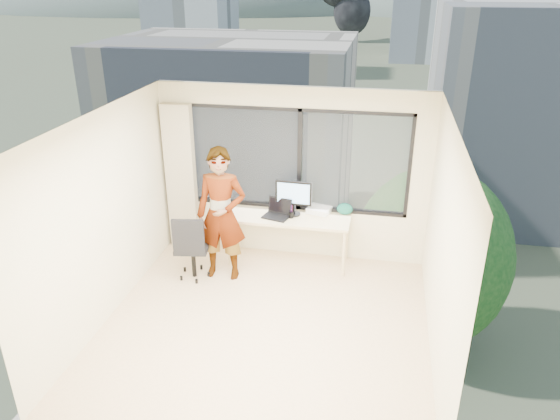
% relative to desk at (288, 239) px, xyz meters
% --- Properties ---
extents(floor, '(4.00, 4.00, 0.01)m').
position_rel_desk_xyz_m(floor, '(0.00, -1.66, -0.38)').
color(floor, beige).
rests_on(floor, ground).
extents(ceiling, '(4.00, 4.00, 0.01)m').
position_rel_desk_xyz_m(ceiling, '(0.00, -1.66, 2.23)').
color(ceiling, white).
rests_on(ceiling, ground).
extents(wall_front, '(4.00, 0.01, 2.60)m').
position_rel_desk_xyz_m(wall_front, '(0.00, -3.66, 0.93)').
color(wall_front, beige).
rests_on(wall_front, ground).
extents(wall_left, '(0.01, 4.00, 2.60)m').
position_rel_desk_xyz_m(wall_left, '(-2.00, -1.66, 0.93)').
color(wall_left, beige).
rests_on(wall_left, ground).
extents(wall_right, '(0.01, 4.00, 2.60)m').
position_rel_desk_xyz_m(wall_right, '(2.00, -1.66, 0.93)').
color(wall_right, beige).
rests_on(wall_right, ground).
extents(window_wall, '(3.30, 0.16, 1.55)m').
position_rel_desk_xyz_m(window_wall, '(0.05, 0.34, 1.15)').
color(window_wall, black).
rests_on(window_wall, ground).
extents(curtain, '(0.45, 0.14, 2.30)m').
position_rel_desk_xyz_m(curtain, '(-1.72, 0.22, 0.77)').
color(curtain, beige).
rests_on(curtain, floor).
extents(desk, '(1.80, 0.60, 0.75)m').
position_rel_desk_xyz_m(desk, '(0.00, 0.00, 0.00)').
color(desk, beige).
rests_on(desk, floor).
extents(chair, '(0.59, 0.59, 1.02)m').
position_rel_desk_xyz_m(chair, '(-1.26, -0.68, 0.13)').
color(chair, black).
rests_on(chair, floor).
extents(person, '(0.72, 0.48, 1.92)m').
position_rel_desk_xyz_m(person, '(-0.85, -0.56, 0.59)').
color(person, '#2D2D33').
rests_on(person, floor).
extents(monitor, '(0.54, 0.14, 0.54)m').
position_rel_desk_xyz_m(monitor, '(0.05, 0.09, 0.64)').
color(monitor, black).
rests_on(monitor, desk).
extents(game_console, '(0.39, 0.35, 0.08)m').
position_rel_desk_xyz_m(game_console, '(0.42, 0.25, 0.41)').
color(game_console, white).
rests_on(game_console, desk).
extents(laptop, '(0.46, 0.47, 0.24)m').
position_rel_desk_xyz_m(laptop, '(-0.18, -0.05, 0.49)').
color(laptop, black).
rests_on(laptop, desk).
extents(cellphone, '(0.11, 0.06, 0.01)m').
position_rel_desk_xyz_m(cellphone, '(-0.23, -0.10, 0.38)').
color(cellphone, black).
rests_on(cellphone, desk).
extents(pen_cup, '(0.08, 0.08, 0.09)m').
position_rel_desk_xyz_m(pen_cup, '(0.04, -0.02, 0.42)').
color(pen_cup, black).
rests_on(pen_cup, desk).
extents(handbag, '(0.26, 0.17, 0.18)m').
position_rel_desk_xyz_m(handbag, '(0.80, 0.24, 0.47)').
color(handbag, '#0C4A44').
rests_on(handbag, desk).
extents(exterior_ground, '(400.00, 400.00, 0.04)m').
position_rel_desk_xyz_m(exterior_ground, '(0.00, 118.34, -14.38)').
color(exterior_ground, '#515B3D').
rests_on(exterior_ground, ground).
extents(near_bldg_a, '(16.00, 12.00, 14.00)m').
position_rel_desk_xyz_m(near_bldg_a, '(-9.00, 28.34, -7.38)').
color(near_bldg_a, beige).
rests_on(near_bldg_a, exterior_ground).
extents(near_bldg_b, '(14.00, 13.00, 16.00)m').
position_rel_desk_xyz_m(near_bldg_b, '(12.00, 36.34, -6.38)').
color(near_bldg_b, silver).
rests_on(near_bldg_b, exterior_ground).
extents(hill_a, '(288.00, 216.00, 90.00)m').
position_rel_desk_xyz_m(hill_a, '(-120.00, 318.34, -14.38)').
color(hill_a, slate).
rests_on(hill_a, exterior_ground).
extents(tree_a, '(7.00, 7.00, 8.00)m').
position_rel_desk_xyz_m(tree_a, '(-16.00, 20.34, -10.38)').
color(tree_a, '#194918').
rests_on(tree_a, exterior_ground).
extents(tree_b, '(7.60, 7.60, 9.00)m').
position_rel_desk_xyz_m(tree_b, '(4.00, 16.34, -9.88)').
color(tree_b, '#194918').
rests_on(tree_b, exterior_ground).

